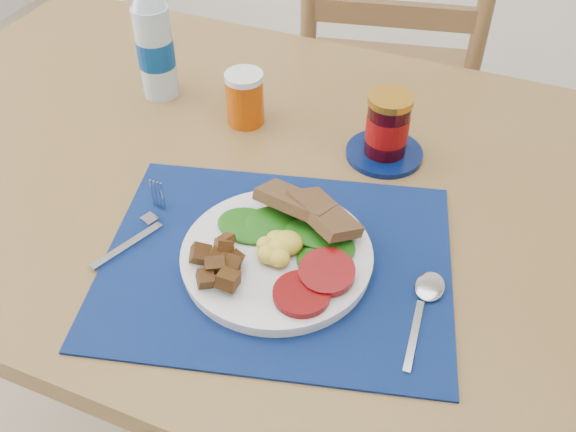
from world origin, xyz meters
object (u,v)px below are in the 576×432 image
at_px(jam_on_saucer, 387,130).
at_px(chair_far, 390,51).
at_px(breakfast_plate, 272,253).
at_px(water_bottle, 155,45).
at_px(juice_glass, 245,100).

bearing_deg(jam_on_saucer, chair_far, 103.43).
xyz_separation_m(chair_far, breakfast_plate, (0.07, -0.91, 0.17)).
height_order(breakfast_plate, water_bottle, water_bottle).
bearing_deg(breakfast_plate, water_bottle, 157.15).
height_order(chair_far, juice_glass, chair_far).
xyz_separation_m(breakfast_plate, juice_glass, (-0.18, 0.30, 0.02)).
bearing_deg(jam_on_saucer, breakfast_plate, -103.99).
distance_m(chair_far, breakfast_plate, 0.93).
height_order(chair_far, jam_on_saucer, chair_far).
distance_m(water_bottle, jam_on_saucer, 0.44).
bearing_deg(water_bottle, chair_far, 63.96).
bearing_deg(water_bottle, breakfast_plate, -41.27).
bearing_deg(water_bottle, jam_on_saucer, -3.36).
relative_size(chair_far, jam_on_saucer, 9.45).
relative_size(breakfast_plate, water_bottle, 1.14).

